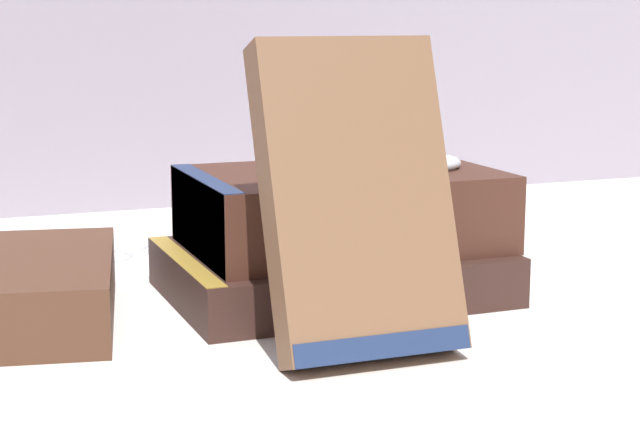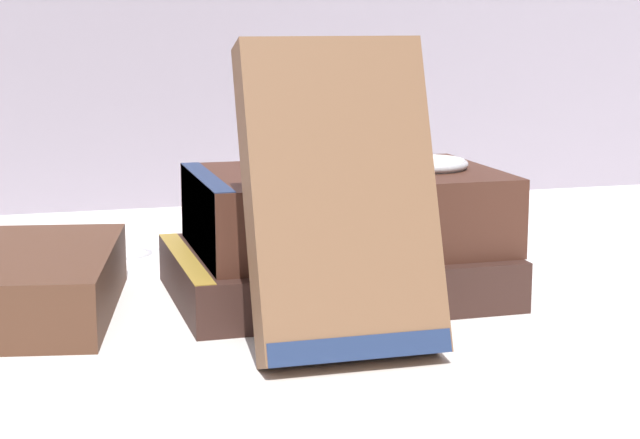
# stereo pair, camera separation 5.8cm
# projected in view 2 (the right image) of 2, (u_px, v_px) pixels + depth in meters

# --- Properties ---
(ground_plane) EXTENTS (3.00, 3.00, 0.00)m
(ground_plane) POSITION_uv_depth(u_px,v_px,m) (301.00, 325.00, 0.61)
(ground_plane) COLOR silver
(book_flat_bottom) EXTENTS (0.20, 0.15, 0.03)m
(book_flat_bottom) POSITION_uv_depth(u_px,v_px,m) (326.00, 272.00, 0.67)
(book_flat_bottom) COLOR #331E19
(book_flat_bottom) RESTS_ON ground_plane
(book_flat_top) EXTENTS (0.19, 0.13, 0.05)m
(book_flat_top) POSITION_uv_depth(u_px,v_px,m) (338.00, 210.00, 0.67)
(book_flat_top) COLOR #422319
(book_flat_top) RESTS_ON book_flat_bottom
(book_leaning_front) EXTENTS (0.10, 0.08, 0.16)m
(book_leaning_front) POSITION_uv_depth(u_px,v_px,m) (341.00, 209.00, 0.55)
(book_leaning_front) COLOR brown
(book_leaning_front) RESTS_ON ground_plane
(pocket_watch) EXTENTS (0.06, 0.06, 0.01)m
(pocket_watch) POSITION_uv_depth(u_px,v_px,m) (424.00, 164.00, 0.68)
(pocket_watch) COLOR white
(pocket_watch) RESTS_ON book_flat_top
(reading_glasses) EXTENTS (0.11, 0.06, 0.00)m
(reading_glasses) POSITION_uv_depth(u_px,v_px,m) (157.00, 248.00, 0.81)
(reading_glasses) COLOR #ADADB2
(reading_glasses) RESTS_ON ground_plane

